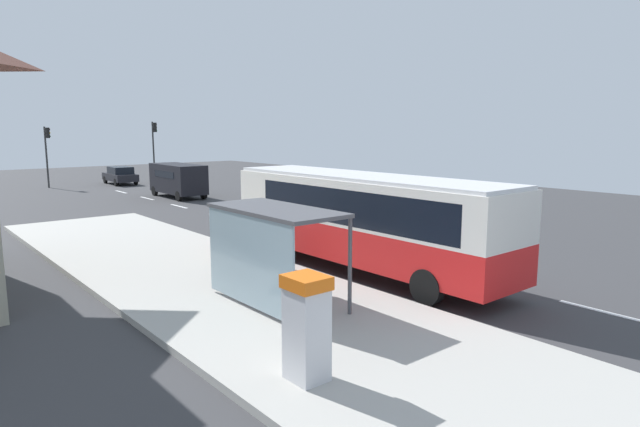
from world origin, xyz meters
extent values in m
cube|color=#38383A|center=(0.00, 14.00, -0.02)|extent=(56.00, 92.00, 0.04)
cube|color=#ADAAA3|center=(-6.40, 2.00, 0.09)|extent=(6.20, 30.00, 0.18)
cube|color=silver|center=(0.25, -6.00, 0.01)|extent=(0.16, 2.20, 0.01)
cube|color=silver|center=(0.25, -1.00, 0.01)|extent=(0.16, 2.20, 0.01)
cube|color=silver|center=(0.25, 4.00, 0.01)|extent=(0.16, 2.20, 0.01)
cube|color=silver|center=(0.25, 9.00, 0.01)|extent=(0.16, 2.20, 0.01)
cube|color=silver|center=(0.25, 14.00, 0.01)|extent=(0.16, 2.20, 0.01)
cube|color=silver|center=(0.25, 19.00, 0.01)|extent=(0.16, 2.20, 0.01)
cube|color=silver|center=(0.25, 24.00, 0.01)|extent=(0.16, 2.20, 0.01)
cube|color=silver|center=(0.25, 29.00, 0.01)|extent=(0.16, 2.20, 0.01)
cube|color=red|center=(-1.70, 0.94, 1.07)|extent=(2.54, 11.01, 1.15)
cube|color=silver|center=(-1.70, 0.94, 2.38)|extent=(2.54, 11.01, 1.45)
cube|color=silver|center=(-1.70, 0.94, 3.15)|extent=(2.41, 10.79, 0.12)
cube|color=black|center=(-1.68, 6.39, 2.30)|extent=(2.30, 0.13, 1.22)
cube|color=black|center=(-2.91, 0.44, 2.30)|extent=(0.11, 8.58, 1.10)
cylinder|color=black|center=(-2.82, 4.84, 0.50)|extent=(0.28, 1.00, 1.00)
cylinder|color=black|center=(-0.56, 4.84, 0.50)|extent=(0.28, 1.00, 1.00)
cylinder|color=black|center=(-2.84, -2.76, 0.50)|extent=(0.28, 1.00, 1.00)
cylinder|color=black|center=(-0.58, -2.76, 0.50)|extent=(0.28, 1.00, 1.00)
cube|color=black|center=(2.20, 23.22, 1.32)|extent=(2.04, 5.21, 1.96)
cube|color=black|center=(2.20, 23.22, 1.66)|extent=(2.06, 3.13, 0.44)
cylinder|color=black|center=(3.09, 21.21, 0.34)|extent=(0.23, 0.68, 0.68)
cylinder|color=black|center=(1.29, 21.23, 0.34)|extent=(0.23, 0.68, 0.68)
cylinder|color=black|center=(3.11, 25.21, 0.34)|extent=(0.23, 0.68, 0.68)
cylinder|color=black|center=(1.31, 25.23, 0.34)|extent=(0.23, 0.68, 0.68)
cube|color=black|center=(2.30, 34.94, 0.62)|extent=(1.95, 4.46, 0.60)
cube|color=black|center=(2.29, 34.74, 1.22)|extent=(1.66, 2.43, 0.60)
cylinder|color=black|center=(1.53, 36.47, 0.32)|extent=(0.22, 0.65, 0.64)
cylinder|color=black|center=(3.17, 36.41, 0.32)|extent=(0.22, 0.65, 0.64)
cylinder|color=black|center=(1.43, 33.47, 0.32)|extent=(0.22, 0.65, 0.64)
cylinder|color=black|center=(3.07, 33.42, 0.32)|extent=(0.22, 0.65, 0.64)
cube|color=silver|center=(-8.22, -4.37, 1.03)|extent=(0.60, 0.70, 1.70)
cube|color=orange|center=(-8.22, -4.37, 2.00)|extent=(0.66, 0.76, 0.24)
cube|color=black|center=(-7.91, -4.37, 1.30)|extent=(0.03, 0.36, 0.44)
cylinder|color=green|center=(-4.20, 2.70, 0.66)|extent=(0.52, 0.52, 0.95)
cylinder|color=blue|center=(-4.20, 3.40, 0.66)|extent=(0.52, 0.52, 0.95)
cylinder|color=yellow|center=(-4.20, 4.10, 0.66)|extent=(0.52, 0.52, 0.95)
cylinder|color=#2D2D2D|center=(5.40, 34.93, 2.68)|extent=(0.14, 0.14, 5.36)
cube|color=black|center=(5.62, 34.93, 4.86)|extent=(0.24, 0.28, 0.84)
sphere|color=#360606|center=(5.74, 34.93, 5.14)|extent=(0.16, 0.16, 0.16)
sphere|color=#3C2C03|center=(5.74, 34.93, 4.86)|extent=(0.16, 0.16, 0.16)
sphere|color=green|center=(5.74, 34.93, 4.58)|extent=(0.16, 0.16, 0.16)
cylinder|color=#2D2D2D|center=(-3.20, 35.73, 2.45)|extent=(0.14, 0.14, 4.91)
cube|color=black|center=(-2.98, 35.73, 4.41)|extent=(0.24, 0.28, 0.84)
sphere|color=#360606|center=(-2.86, 35.73, 4.69)|extent=(0.16, 0.16, 0.16)
sphere|color=#F2B20C|center=(-2.86, 35.73, 4.41)|extent=(0.16, 0.16, 0.16)
sphere|color=black|center=(-2.86, 35.73, 4.13)|extent=(0.16, 0.16, 0.16)
cube|color=#4C4C51|center=(-6.10, -0.41, 2.63)|extent=(1.80, 4.00, 0.10)
cube|color=#8CA5B2|center=(-6.95, -0.41, 1.43)|extent=(0.06, 3.80, 2.30)
cylinder|color=#4C4C51|center=(-5.25, -2.31, 1.40)|extent=(0.10, 0.10, 2.44)
cylinder|color=#4C4C51|center=(-5.25, 1.49, 1.40)|extent=(0.10, 0.10, 2.44)
camera|label=1|loc=(-13.88, -11.56, 4.66)|focal=30.04mm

